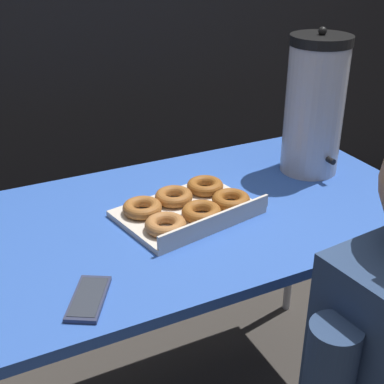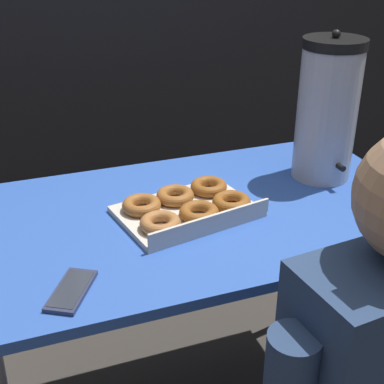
% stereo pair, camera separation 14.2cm
% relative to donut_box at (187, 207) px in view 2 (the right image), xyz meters
% --- Properties ---
extents(folding_table, '(1.29, 0.72, 0.78)m').
position_rel_donut_box_xyz_m(folding_table, '(0.03, 0.01, -0.08)').
color(folding_table, '#2D56B2').
rests_on(folding_table, ground).
extents(donut_box, '(0.40, 0.31, 0.05)m').
position_rel_donut_box_xyz_m(donut_box, '(0.00, 0.00, 0.00)').
color(donut_box, beige).
rests_on(donut_box, folding_table).
extents(coffee_urn, '(0.18, 0.21, 0.44)m').
position_rel_donut_box_xyz_m(coffee_urn, '(0.47, 0.09, 0.19)').
color(coffee_urn, '#B7B7BC').
rests_on(coffee_urn, folding_table).
extents(cell_phone, '(0.13, 0.16, 0.01)m').
position_rel_donut_box_xyz_m(cell_phone, '(-0.34, -0.24, -0.02)').
color(cell_phone, '#2D334C').
rests_on(cell_phone, folding_table).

